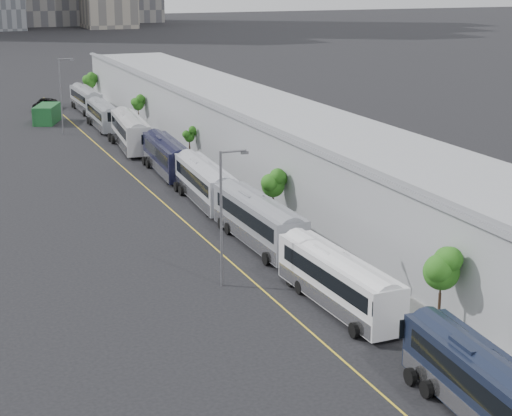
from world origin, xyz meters
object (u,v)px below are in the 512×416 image
bus_2 (338,286)px  street_lamp_far (62,91)px  bus_1 (486,394)px  bus_8 (86,101)px  bus_7 (103,118)px  suv (45,104)px  bus_5 (167,159)px  bus_6 (130,134)px  bus_4 (205,186)px  bus_3 (258,225)px  street_lamp_near (224,209)px  shipping_container (47,114)px

bus_2 → street_lamp_far: (-5.74, 66.22, 4.12)m
bus_1 → bus_8: (0.79, 99.34, 0.02)m
bus_7 → suv: 19.87m
bus_7 → bus_5: bearing=-87.3°
bus_6 → bus_7: (-0.14, 14.49, -0.22)m
bus_4 → bus_7: 41.32m
bus_7 → bus_2: bearing=-88.3°
bus_3 → bus_7: bearing=89.8°
bus_2 → street_lamp_near: bearing=126.9°
bus_7 → bus_8: bus_8 is taller
bus_1 → bus_6: (0.20, 69.55, 0.20)m
bus_6 → shipping_container: bus_6 is taller
bus_3 → bus_6: bearing=89.7°
bus_6 → shipping_container: 22.73m
bus_6 → bus_3: bearing=-84.3°
bus_4 → shipping_container: bus_4 is taller
bus_3 → bus_8: (0.43, 70.04, -0.09)m
bus_1 → bus_3: size_ratio=0.94×
bus_5 → bus_8: (0.19, 44.08, -0.03)m
bus_4 → street_lamp_near: bearing=-102.1°
bus_6 → shipping_container: (-6.51, 21.77, -0.44)m
bus_3 → bus_4: bus_3 is taller
bus_2 → shipping_container: size_ratio=1.96×
bus_3 → bus_8: 70.04m
bus_3 → suv: bus_3 is taller
bus_6 → street_lamp_near: size_ratio=1.50×
bus_5 → suv: bus_5 is taller
bus_3 → bus_7: size_ratio=1.09×
bus_3 → bus_5: bearing=89.0°
bus_7 → bus_3: bearing=-88.0°
bus_4 → bus_3: bearing=-87.5°
bus_6 → bus_5: bearing=-83.0°
bus_5 → shipping_container: (-6.90, 36.06, -0.30)m
street_lamp_far → bus_5: bearing=-76.7°
bus_3 → shipping_container: (-6.67, 62.02, -0.35)m
bus_6 → street_lamp_far: 13.93m
street_lamp_near → suv: 81.50m
shipping_container → suv: shipping_container is taller
bus_3 → street_lamp_near: (-5.53, -7.39, 3.77)m
bus_8 → street_lamp_near: 77.75m
bus_6 → bus_2: bearing=-84.6°
street_lamp_near → bus_6: bearing=83.6°
bus_6 → bus_8: 29.79m
bus_1 → bus_8: bearing=93.8°
bus_2 → suv: bearing=91.3°
bus_4 → bus_5: (0.08, 12.54, -0.03)m
bus_5 → bus_6: size_ratio=0.91×
street_lamp_near → street_lamp_far: size_ratio=0.95×
bus_5 → bus_8: bus_5 is taller
bus_6 → street_lamp_far: street_lamp_far is taller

